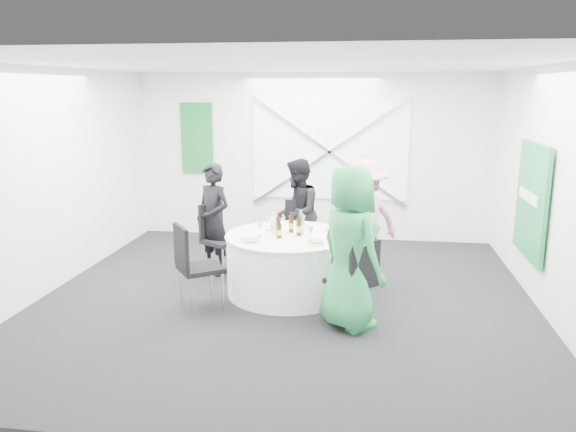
# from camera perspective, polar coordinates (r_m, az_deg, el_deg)

# --- Properties ---
(floor) EXTENTS (6.00, 6.00, 0.00)m
(floor) POSITION_cam_1_polar(r_m,az_deg,el_deg) (7.00, -0.24, -8.37)
(floor) COLOR black
(floor) RESTS_ON ground
(ceiling) EXTENTS (6.00, 6.00, 0.00)m
(ceiling) POSITION_cam_1_polar(r_m,az_deg,el_deg) (6.54, -0.27, 15.18)
(ceiling) COLOR white
(ceiling) RESTS_ON wall_back
(wall_back) EXTENTS (6.00, 0.00, 6.00)m
(wall_back) POSITION_cam_1_polar(r_m,az_deg,el_deg) (9.58, 2.46, 6.00)
(wall_back) COLOR silver
(wall_back) RESTS_ON floor
(wall_front) EXTENTS (6.00, 0.00, 6.00)m
(wall_front) POSITION_cam_1_polar(r_m,az_deg,el_deg) (3.77, -7.16, -4.70)
(wall_front) COLOR silver
(wall_front) RESTS_ON floor
(wall_left) EXTENTS (0.00, 6.00, 6.00)m
(wall_left) POSITION_cam_1_polar(r_m,az_deg,el_deg) (7.67, -23.04, 3.31)
(wall_left) COLOR silver
(wall_left) RESTS_ON floor
(wall_right) EXTENTS (0.00, 6.00, 6.00)m
(wall_right) POSITION_cam_1_polar(r_m,az_deg,el_deg) (6.86, 25.39, 2.09)
(wall_right) COLOR silver
(wall_right) RESTS_ON floor
(window_panel) EXTENTS (2.60, 0.03, 1.60)m
(window_panel) POSITION_cam_1_polar(r_m,az_deg,el_deg) (9.50, 4.26, 6.53)
(window_panel) COLOR silver
(window_panel) RESTS_ON wall_back
(window_brace_a) EXTENTS (2.63, 0.05, 1.84)m
(window_brace_a) POSITION_cam_1_polar(r_m,az_deg,el_deg) (9.46, 4.24, 6.51)
(window_brace_a) COLOR silver
(window_brace_a) RESTS_ON window_panel
(window_brace_b) EXTENTS (2.63, 0.05, 1.84)m
(window_brace_b) POSITION_cam_1_polar(r_m,az_deg,el_deg) (9.46, 4.24, 6.51)
(window_brace_b) COLOR silver
(window_brace_b) RESTS_ON window_panel
(green_banner) EXTENTS (0.55, 0.04, 1.20)m
(green_banner) POSITION_cam_1_polar(r_m,az_deg,el_deg) (9.91, -9.24, 7.82)
(green_banner) COLOR #125E2E
(green_banner) RESTS_ON wall_back
(green_sign) EXTENTS (0.05, 1.20, 1.40)m
(green_sign) POSITION_cam_1_polar(r_m,az_deg,el_deg) (7.44, 23.50, 1.44)
(green_sign) COLOR #17813C
(green_sign) RESTS_ON wall_right
(banquet_table) EXTENTS (1.56, 1.56, 0.76)m
(banquet_table) POSITION_cam_1_polar(r_m,az_deg,el_deg) (7.06, 0.00, -4.91)
(banquet_table) COLOR white
(banquet_table) RESTS_ON floor
(chair_back) EXTENTS (0.44, 0.45, 0.97)m
(chair_back) POSITION_cam_1_polar(r_m,az_deg,el_deg) (8.04, 1.07, -1.31)
(chair_back) COLOR black
(chair_back) RESTS_ON floor
(chair_back_left) EXTENTS (0.62, 0.62, 0.99)m
(chair_back_left) POSITION_cam_1_polar(r_m,az_deg,el_deg) (7.81, -7.18, -1.72)
(chair_back_left) COLOR black
(chair_back_left) RESTS_ON floor
(chair_back_right) EXTENTS (0.52, 0.52, 0.84)m
(chair_back_right) POSITION_cam_1_polar(r_m,az_deg,el_deg) (7.42, 7.40, -3.25)
(chair_back_right) COLOR black
(chair_back_right) RESTS_ON floor
(chair_front_right) EXTENTS (0.62, 0.62, 0.96)m
(chair_front_right) POSITION_cam_1_polar(r_m,az_deg,el_deg) (6.11, 6.98, -6.02)
(chair_front_right) COLOR black
(chair_front_right) RESTS_ON floor
(chair_front_left) EXTENTS (0.65, 0.65, 1.03)m
(chair_front_left) POSITION_cam_1_polar(r_m,az_deg,el_deg) (6.54, -9.67, -4.49)
(chair_front_left) COLOR black
(chair_front_left) RESTS_ON floor
(person_man_back_left) EXTENTS (0.67, 0.60, 1.55)m
(person_man_back_left) POSITION_cam_1_polar(r_m,az_deg,el_deg) (7.78, -7.62, -0.35)
(person_man_back_left) COLOR black
(person_man_back_left) RESTS_ON floor
(person_man_back) EXTENTS (0.44, 0.77, 1.56)m
(person_man_back) POSITION_cam_1_polar(r_m,az_deg,el_deg) (8.11, 0.95, 0.34)
(person_man_back) COLOR black
(person_man_back) RESTS_ON floor
(person_woman_pink) EXTENTS (1.15, 1.00, 1.64)m
(person_woman_pink) POSITION_cam_1_polar(r_m,az_deg,el_deg) (7.47, 7.68, -0.54)
(person_woman_pink) COLOR #D38894
(person_woman_pink) RESTS_ON floor
(person_woman_green) EXTENTS (0.99, 1.02, 1.77)m
(person_woman_green) POSITION_cam_1_polar(r_m,az_deg,el_deg) (5.99, 6.32, -3.21)
(person_woman_green) COLOR #268C49
(person_woman_green) RESTS_ON floor
(plate_back) EXTENTS (0.28, 0.28, 0.01)m
(plate_back) POSITION_cam_1_polar(r_m,az_deg,el_deg) (7.45, 1.17, -0.88)
(plate_back) COLOR white
(plate_back) RESTS_ON banquet_table
(plate_back_left) EXTENTS (0.25, 0.25, 0.01)m
(plate_back_left) POSITION_cam_1_polar(r_m,az_deg,el_deg) (7.31, -3.96, -1.19)
(plate_back_left) COLOR white
(plate_back_left) RESTS_ON banquet_table
(plate_back_right) EXTENTS (0.24, 0.24, 0.04)m
(plate_back_right) POSITION_cam_1_polar(r_m,az_deg,el_deg) (7.12, 4.48, -1.50)
(plate_back_right) COLOR white
(plate_back_right) RESTS_ON banquet_table
(plate_front_right) EXTENTS (0.26, 0.26, 0.04)m
(plate_front_right) POSITION_cam_1_polar(r_m,az_deg,el_deg) (6.57, 2.87, -2.70)
(plate_front_right) COLOR white
(plate_front_right) RESTS_ON banquet_table
(plate_front_left) EXTENTS (0.28, 0.28, 0.01)m
(plate_front_left) POSITION_cam_1_polar(r_m,az_deg,el_deg) (6.76, -4.02, -2.33)
(plate_front_left) COLOR white
(plate_front_left) RESTS_ON banquet_table
(napkin) EXTENTS (0.23, 0.20, 0.05)m
(napkin) POSITION_cam_1_polar(r_m,az_deg,el_deg) (6.66, -3.89, -2.27)
(napkin) COLOR white
(napkin) RESTS_ON plate_front_left
(beer_bottle_a) EXTENTS (0.06, 0.06, 0.28)m
(beer_bottle_a) POSITION_cam_1_polar(r_m,az_deg,el_deg) (6.95, -0.99, -1.04)
(beer_bottle_a) COLOR #3A1E0A
(beer_bottle_a) RESTS_ON banquet_table
(beer_bottle_b) EXTENTS (0.06, 0.06, 0.27)m
(beer_bottle_b) POSITION_cam_1_polar(r_m,az_deg,el_deg) (7.05, 0.32, -0.85)
(beer_bottle_b) COLOR #3A1E0A
(beer_bottle_b) RESTS_ON banquet_table
(beer_bottle_c) EXTENTS (0.06, 0.06, 0.28)m
(beer_bottle_c) POSITION_cam_1_polar(r_m,az_deg,el_deg) (6.89, 1.11, -1.16)
(beer_bottle_c) COLOR #3A1E0A
(beer_bottle_c) RESTS_ON banquet_table
(beer_bottle_d) EXTENTS (0.06, 0.06, 0.24)m
(beer_bottle_d) POSITION_cam_1_polar(r_m,az_deg,el_deg) (6.79, -0.90, -1.52)
(beer_bottle_d) COLOR #3A1E0A
(beer_bottle_d) RESTS_ON banquet_table
(green_water_bottle) EXTENTS (0.08, 0.08, 0.31)m
(green_water_bottle) POSITION_cam_1_polar(r_m,az_deg,el_deg) (6.97, 1.30, -0.85)
(green_water_bottle) COLOR #3EA256
(green_water_bottle) RESTS_ON banquet_table
(clear_water_bottle) EXTENTS (0.08, 0.08, 0.29)m
(clear_water_bottle) POSITION_cam_1_polar(r_m,az_deg,el_deg) (6.94, -1.50, -1.01)
(clear_water_bottle) COLOR white
(clear_water_bottle) RESTS_ON banquet_table
(wine_glass_a) EXTENTS (0.07, 0.07, 0.17)m
(wine_glass_a) POSITION_cam_1_polar(r_m,az_deg,el_deg) (7.27, 1.52, -0.28)
(wine_glass_a) COLOR white
(wine_glass_a) RESTS_ON banquet_table
(wine_glass_b) EXTENTS (0.07, 0.07, 0.17)m
(wine_glass_b) POSITION_cam_1_polar(r_m,az_deg,el_deg) (6.90, -2.93, -1.01)
(wine_glass_b) COLOR white
(wine_glass_b) RESTS_ON banquet_table
(wine_glass_c) EXTENTS (0.07, 0.07, 0.17)m
(wine_glass_c) POSITION_cam_1_polar(r_m,az_deg,el_deg) (7.17, -2.07, -0.48)
(wine_glass_c) COLOR white
(wine_glass_c) RESTS_ON banquet_table
(wine_glass_d) EXTENTS (0.07, 0.07, 0.17)m
(wine_glass_d) POSITION_cam_1_polar(r_m,az_deg,el_deg) (6.69, 2.32, -1.43)
(wine_glass_d) COLOR white
(wine_glass_d) RESTS_ON banquet_table
(fork_a) EXTENTS (0.08, 0.14, 0.01)m
(fork_a) POSITION_cam_1_polar(r_m,az_deg,el_deg) (6.99, 4.73, -1.89)
(fork_a) COLOR silver
(fork_a) RESTS_ON banquet_table
(knife_a) EXTENTS (0.09, 0.14, 0.01)m
(knife_a) POSITION_cam_1_polar(r_m,az_deg,el_deg) (7.32, 3.52, -1.19)
(knife_a) COLOR silver
(knife_a) RESTS_ON banquet_table
(fork_b) EXTENTS (0.08, 0.14, 0.01)m
(fork_b) POSITION_cam_1_polar(r_m,az_deg,el_deg) (7.40, -2.78, -1.02)
(fork_b) COLOR silver
(fork_b) RESTS_ON banquet_table
(knife_b) EXTENTS (0.08, 0.14, 0.01)m
(knife_b) POSITION_cam_1_polar(r_m,az_deg,el_deg) (7.13, -4.46, -1.58)
(knife_b) COLOR silver
(knife_b) RESTS_ON banquet_table
(fork_c) EXTENTS (0.10, 0.13, 0.01)m
(fork_c) POSITION_cam_1_polar(r_m,az_deg,el_deg) (6.47, 2.31, -3.05)
(fork_c) COLOR silver
(fork_c) RESTS_ON banquet_table
(knife_c) EXTENTS (0.11, 0.12, 0.01)m
(knife_c) POSITION_cam_1_polar(r_m,az_deg,el_deg) (6.67, 4.12, -2.60)
(knife_c) COLOR silver
(knife_c) RESTS_ON banquet_table
(fork_d) EXTENTS (0.12, 0.12, 0.01)m
(fork_d) POSITION_cam_1_polar(r_m,az_deg,el_deg) (6.79, -4.57, -2.32)
(fork_d) COLOR silver
(fork_d) RESTS_ON banquet_table
(knife_d) EXTENTS (0.10, 0.13, 0.01)m
(knife_d) POSITION_cam_1_polar(r_m,az_deg,el_deg) (6.57, -3.48, -2.82)
(knife_d) COLOR silver
(knife_d) RESTS_ON banquet_table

